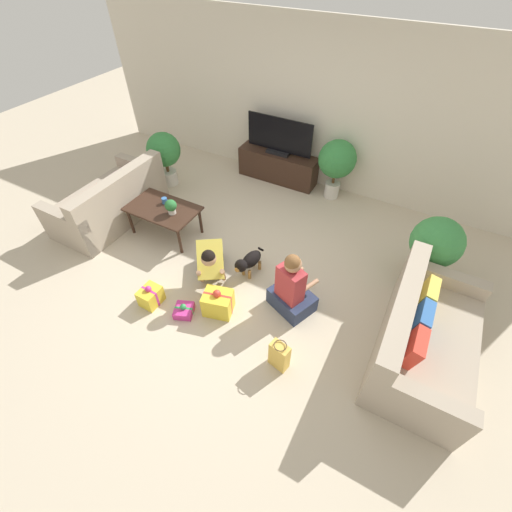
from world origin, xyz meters
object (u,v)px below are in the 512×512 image
object	(u,v)px
sofa_left	(111,202)
gift_box_a	(218,303)
tabletop_plant	(171,206)
tv_console	(278,166)
potted_plant_back_right	(337,161)
sofa_right	(422,339)
potted_plant_corner_right	(435,245)
person_sitting	(292,290)
potted_plant_corner_left	(164,153)
gift_bag_a	(279,355)
person_kneeling	(211,260)
mug	(165,201)
dog	(249,262)
gift_box_b	(151,296)
tv	(279,138)
coffee_table	(163,211)
gift_box_c	(184,310)

from	to	relation	value
sofa_left	gift_box_a	world-z (taller)	sofa_left
sofa_left	tabletop_plant	xyz separation A→B (m)	(1.20, 0.08, 0.30)
tv_console	potted_plant_back_right	distance (m)	1.15
sofa_right	potted_plant_corner_right	xyz separation A→B (m)	(-0.14, 1.23, 0.30)
sofa_right	person_sitting	xyz separation A→B (m)	(-1.50, -0.08, 0.03)
potted_plant_corner_left	gift_bag_a	xyz separation A→B (m)	(3.34, -2.29, -0.42)
potted_plant_corner_left	gift_bag_a	size ratio (longest dim) A/B	2.38
sofa_left	person_kneeling	world-z (taller)	sofa_left
potted_plant_back_right	person_kneeling	bearing A→B (deg)	-106.21
tabletop_plant	potted_plant_corner_left	bearing A→B (deg)	132.75
potted_plant_corner_left	mug	distance (m)	1.29
dog	sofa_left	bearing A→B (deg)	-170.41
gift_box_b	mug	bearing A→B (deg)	119.69
person_kneeling	person_sitting	distance (m)	1.13
gift_box_a	potted_plant_back_right	bearing A→B (deg)	82.77
potted_plant_back_right	dog	world-z (taller)	potted_plant_back_right
potted_plant_back_right	person_kneeling	distance (m)	2.72
tv	potted_plant_back_right	world-z (taller)	tv
coffee_table	gift_box_b	size ratio (longest dim) A/B	3.46
potted_plant_corner_right	mug	distance (m)	3.75
sofa_right	gift_box_b	bearing A→B (deg)	105.54
tv_console	gift_bag_a	bearing A→B (deg)	-63.66
tabletop_plant	dog	bearing A→B (deg)	-5.51
tabletop_plant	tv	bearing A→B (deg)	74.53
gift_bag_a	person_kneeling	bearing A→B (deg)	151.61
sofa_right	potted_plant_back_right	world-z (taller)	potted_plant_back_right
sofa_left	gift_box_a	distance (m)	2.63
tv	gift_bag_a	size ratio (longest dim) A/B	2.96
tv_console	mug	world-z (taller)	mug
gift_box_a	mug	distance (m)	1.88
dog	gift_box_c	size ratio (longest dim) A/B	1.89
potted_plant_corner_right	gift_box_b	xyz separation A→B (m)	(-2.93, -2.08, -0.49)
sofa_right	tv_console	world-z (taller)	sofa_right
potted_plant_corner_right	gift_box_b	size ratio (longest dim) A/B	3.23
mug	tabletop_plant	bearing A→B (deg)	-30.09
tv	person_kneeling	size ratio (longest dim) A/B	1.48
tv	mug	size ratio (longest dim) A/B	9.96
person_sitting	gift_box_b	bearing A→B (deg)	48.71
person_kneeling	gift_box_c	distance (m)	0.73
tv_console	tabletop_plant	size ratio (longest dim) A/B	6.49
sofa_right	tabletop_plant	xyz separation A→B (m)	(-3.56, 0.29, 0.29)
tv	person_sitting	size ratio (longest dim) A/B	1.29
person_kneeling	person_sitting	size ratio (longest dim) A/B	0.87
potted_plant_corner_right	gift_box_b	distance (m)	3.63
coffee_table	gift_box_a	bearing A→B (deg)	-29.98
sofa_right	mug	size ratio (longest dim) A/B	14.60
tv	person_kneeling	world-z (taller)	tv
sofa_left	gift_box_c	bearing A→B (deg)	65.04
tv	potted_plant_back_right	bearing A→B (deg)	-2.67
potted_plant_back_right	gift_bag_a	size ratio (longest dim) A/B	2.55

